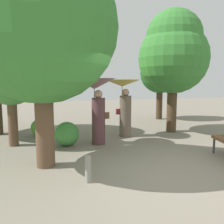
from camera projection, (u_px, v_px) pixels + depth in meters
name	position (u px, v px, depth m)	size (l,w,h in m)	color
ground_plane	(156.00, 176.00, 5.00)	(40.00, 40.00, 0.00)	gray
person_left	(96.00, 96.00, 7.35)	(1.31, 1.31, 2.07)	#563338
person_right	(123.00, 96.00, 8.44)	(1.29, 1.29, 2.03)	#6B5B4C
tree_near_left	(41.00, 13.00, 5.15)	(3.39, 3.39, 5.36)	brown
tree_near_right	(174.00, 52.00, 9.03)	(2.67, 2.67, 4.66)	#4C3823
tree_mid_right	(160.00, 69.00, 12.21)	(2.05, 2.05, 3.84)	#42301E
tree_far_back	(10.00, 70.00, 7.07)	(1.78, 1.78, 3.43)	brown
bush_path_left	(67.00, 134.00, 7.31)	(0.74, 0.74, 0.74)	#428C3D
bush_path_right	(39.00, 128.00, 8.68)	(0.60, 0.60, 0.60)	#4C9338
path_marker_post	(88.00, 169.00, 4.66)	(0.12, 0.12, 0.53)	gray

